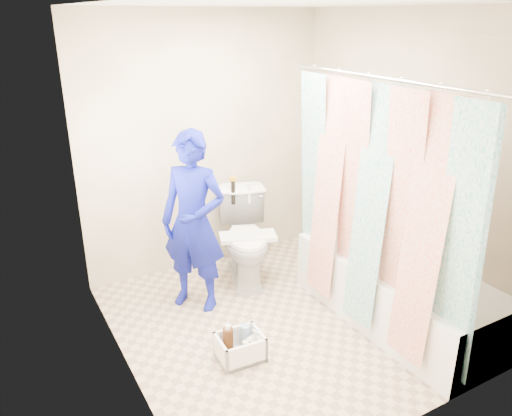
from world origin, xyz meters
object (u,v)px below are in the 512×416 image
cleaning_caddy (242,347)px  plumber (194,223)px  toilet (246,238)px  bathtub (395,291)px

cleaning_caddy → plumber: bearing=92.8°
plumber → cleaning_caddy: bearing=-43.0°
plumber → cleaning_caddy: 1.07m
cleaning_caddy → toilet: bearing=63.6°
bathtub → toilet: bearing=120.1°
toilet → cleaning_caddy: 1.25m
toilet → plumber: size_ratio=0.54×
plumber → bathtub: bearing=9.9°
toilet → cleaning_caddy: (-0.61, -1.04, -0.32)m
toilet → plumber: (-0.59, -0.20, 0.35)m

